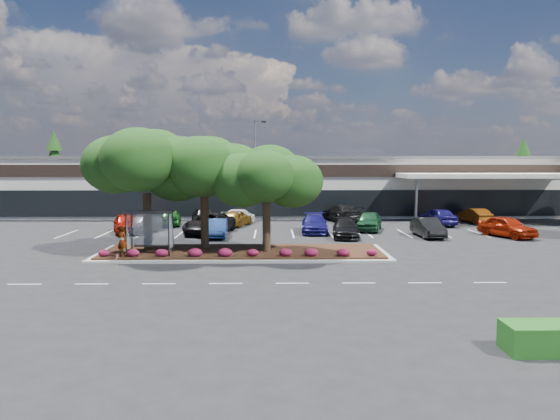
{
  "coord_description": "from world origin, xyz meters",
  "views": [
    {
      "loc": [
        -0.21,
        -29.75,
        5.96
      ],
      "look_at": [
        0.37,
        6.09,
        2.6
      ],
      "focal_mm": 35.0,
      "sensor_mm": 36.0,
      "label": 1
    }
  ],
  "objects_px": {
    "car_0": "(126,224)",
    "light_pole": "(256,173)",
    "survey_stake": "(117,262)",
    "car_1": "(141,224)"
  },
  "relations": [
    {
      "from": "survey_stake",
      "to": "car_0",
      "type": "relative_size",
      "value": 0.23
    },
    {
      "from": "car_0",
      "to": "survey_stake",
      "type": "bearing_deg",
      "value": -95.2
    },
    {
      "from": "light_pole",
      "to": "car_1",
      "type": "xyz_separation_m",
      "value": [
        -8.92,
        -13.66,
        -3.71
      ]
    },
    {
      "from": "car_1",
      "to": "survey_stake",
      "type": "bearing_deg",
      "value": -60.06
    },
    {
      "from": "car_0",
      "to": "light_pole",
      "type": "bearing_deg",
      "value": 35.01
    },
    {
      "from": "light_pole",
      "to": "car_0",
      "type": "relative_size",
      "value": 2.21
    },
    {
      "from": "survey_stake",
      "to": "car_1",
      "type": "relative_size",
      "value": 0.23
    },
    {
      "from": "car_0",
      "to": "car_1",
      "type": "relative_size",
      "value": 1.04
    },
    {
      "from": "car_0",
      "to": "car_1",
      "type": "bearing_deg",
      "value": -17.18
    },
    {
      "from": "light_pole",
      "to": "survey_stake",
      "type": "height_order",
      "value": "light_pole"
    }
  ]
}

